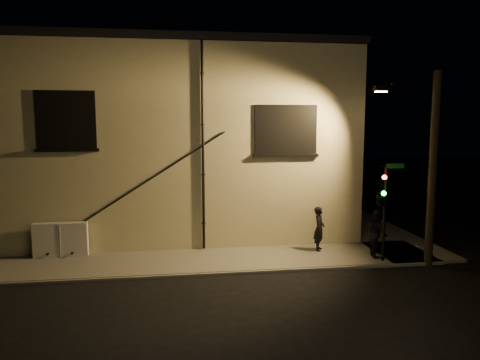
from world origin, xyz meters
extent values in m
plane|color=black|center=(0.00, 0.00, 0.00)|extent=(90.00, 90.00, 0.00)
cube|color=#626158|center=(-3.00, 1.50, 0.06)|extent=(20.00, 3.00, 0.12)
cube|color=#626158|center=(6.50, 8.00, 0.06)|extent=(3.00, 16.00, 0.12)
cube|color=#C0B88A|center=(-3.00, 9.00, 4.25)|extent=(16.00, 12.00, 8.50)
cube|color=black|center=(-3.00, 9.00, 8.65)|extent=(16.20, 12.20, 0.30)
cube|color=black|center=(-7.00, 2.98, 5.40)|extent=(2.20, 0.10, 2.20)
cube|color=#A5B28C|center=(-7.00, 3.00, 5.40)|extent=(1.98, 0.05, 1.98)
cube|color=black|center=(1.60, 2.98, 5.00)|extent=(2.60, 0.10, 2.00)
cube|color=#A5B28C|center=(1.60, 3.00, 5.00)|extent=(2.38, 0.05, 1.78)
cylinder|color=black|center=(-1.80, 2.92, 4.31)|extent=(0.11, 0.11, 8.30)
cylinder|color=black|center=(-4.00, 2.95, 3.00)|extent=(5.96, 0.04, 3.75)
cylinder|color=black|center=(-3.88, 2.95, 3.06)|extent=(5.96, 0.04, 3.75)
cube|color=beige|center=(-7.36, 2.70, 0.79)|extent=(2.03, 0.34, 1.33)
imported|color=black|center=(2.82, 2.09, 1.01)|extent=(0.66, 0.77, 1.79)
imported|color=black|center=(4.80, 0.96, 1.04)|extent=(0.82, 0.99, 1.83)
cylinder|color=black|center=(4.76, 0.37, 1.89)|extent=(0.12, 0.12, 3.53)
imported|color=black|center=(4.54, 0.25, 2.63)|extent=(0.79, 2.17, 0.86)
sphere|color=#FF140C|center=(4.56, 0.07, 3.33)|extent=(0.17, 0.17, 0.17)
sphere|color=#14FF3F|center=(4.56, 0.07, 2.74)|extent=(0.17, 0.17, 0.17)
cube|color=#0C4C1E|center=(5.11, 0.37, 3.70)|extent=(0.70, 0.03, 0.18)
cylinder|color=black|center=(6.37, -0.04, 3.57)|extent=(0.30, 0.30, 7.14)
cylinder|color=black|center=(5.57, 0.51, 6.64)|extent=(1.81, 0.99, 0.10)
cube|color=black|center=(4.77, 1.06, 6.55)|extent=(0.55, 0.28, 0.18)
cube|color=#FFC672|center=(4.77, 1.06, 6.45)|extent=(0.42, 0.20, 0.04)
camera|label=1|loc=(-3.10, -15.75, 5.42)|focal=35.00mm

